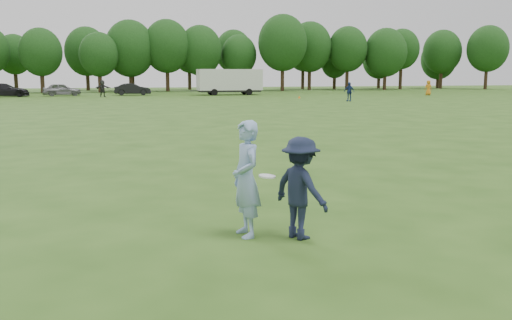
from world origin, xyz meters
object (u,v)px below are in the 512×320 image
Objects in this scene: thrower at (246,179)px; car_d at (4,90)px; cargo_trailer at (230,81)px; field_cone at (299,97)px; defender at (301,188)px; player_far_d at (102,88)px; player_far_b at (349,92)px; car_e at (62,90)px; car_f at (133,89)px; player_far_c at (428,88)px.

thrower is 61.20m from car_d.
field_cone is at bearing -65.83° from cargo_trailer.
player_far_d is (-2.81, 56.69, 0.16)m from defender.
player_far_b is at bearing -122.86° from car_d.
player_far_d is at bearing -171.75° from cargo_trailer.
player_far_b is (20.80, 39.81, -0.02)m from thrower.
field_cone is at bearing -126.56° from car_e.
car_f is at bearing 141.30° from field_cone.
cargo_trailer is (-7.44, 18.76, 0.86)m from player_far_b.
defender is at bearing 179.04° from car_e.
thrower is 0.42× the size of car_e.
defender is 60.25m from cargo_trailer.
thrower is 61.31m from car_e.
thrower reaches higher than defender.
field_cone is 12.55m from cargo_trailer.
player_far_b is 0.20× the size of cargo_trailer.
car_e is 20.23m from cargo_trailer.
thrower is 44.91m from player_far_b.
car_e is at bearing -168.98° from player_far_b.
defender is 0.88× the size of player_far_c.
car_f is 21.65m from field_cone.
cargo_trailer is (12.56, 58.92, 0.96)m from defender.
thrower reaches higher than player_far_c.
defender is 0.37× the size of car_e.
car_d is at bearing 177.23° from cargo_trailer.
player_far_b is 0.41× the size of car_e.
car_f is (-35.21, 9.90, -0.19)m from player_far_c.
player_far_d is 0.22× the size of cargo_trailer.
car_e is (6.13, 1.10, -0.02)m from car_d.
player_far_d is 5.68m from car_f.
cargo_trailer is at bearing -7.60° from player_far_c.
player_far_d is at bearing -109.99° from car_d.
player_far_d reaches higher than car_f.
defender is at bearing -102.03° from cargo_trailer.
player_far_d reaches higher than car_d.
car_e is 0.49× the size of cargo_trailer.
defender is at bearing -110.37° from field_cone.
field_cone is (31.30, -12.62, -0.62)m from car_d.
player_far_d is (-38.80, 5.50, 0.05)m from player_far_c.
defender is 0.37× the size of car_f.
player_far_d reaches higher than car_e.
defender reaches higher than car_f.
player_far_d is at bearing 176.06° from thrower.
thrower is 0.35× the size of car_d.
thrower is 0.96× the size of player_far_d.
player_far_c is 24.68m from cargo_trailer.
car_f is at bearing 29.05° from player_far_d.
defender is (0.80, -0.35, -0.12)m from thrower.
thrower reaches higher than car_f.
cargo_trailer reaches higher than player_far_c.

